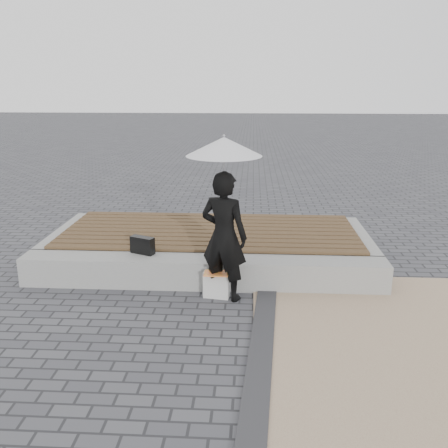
{
  "coord_description": "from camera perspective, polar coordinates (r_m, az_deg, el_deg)",
  "views": [
    {
      "loc": [
        0.66,
        -4.57,
        2.7
      ],
      "look_at": [
        0.32,
        1.22,
        1.0
      ],
      "focal_mm": 38.87,
      "sensor_mm": 36.0,
      "label": 1
    }
  ],
  "objects": [
    {
      "name": "ground",
      "position": [
        5.35,
        -4.28,
        -14.04
      ],
      "size": [
        80.0,
        80.0,
        0.0
      ],
      "primitive_type": "plane",
      "color": "#4A4B4F",
      "rests_on": "ground"
    },
    {
      "name": "timber_platform",
      "position": [
        7.81,
        -1.63,
        -2.33
      ],
      "size": [
        5.0,
        2.0,
        0.4
      ],
      "primitive_type": "cube",
      "color": "#9D9E99",
      "rests_on": "ground"
    },
    {
      "name": "timber_decking",
      "position": [
        7.74,
        -1.65,
        -0.78
      ],
      "size": [
        4.6,
        2.0,
        0.04
      ],
      "primitive_type": null,
      "color": "brown",
      "rests_on": "timber_platform"
    },
    {
      "name": "woman",
      "position": [
        6.09,
        0.0,
        -1.48
      ],
      "size": [
        0.71,
        0.59,
        1.67
      ],
      "primitive_type": "imported",
      "rotation": [
        0.0,
        0.0,
        2.78
      ],
      "color": "black",
      "rests_on": "ground"
    },
    {
      "name": "canvas_tote",
      "position": [
        6.33,
        -0.88,
        -7.15
      ],
      "size": [
        0.35,
        0.19,
        0.35
      ],
      "primitive_type": "cube",
      "rotation": [
        0.0,
        0.0,
        -0.16
      ],
      "color": "silver",
      "rests_on": "ground"
    },
    {
      "name": "seating_ledge",
      "position": [
        6.69,
        -2.52,
        -5.62
      ],
      "size": [
        5.0,
        0.45,
        0.4
      ],
      "primitive_type": "cube",
      "color": "gray",
      "rests_on": "ground"
    },
    {
      "name": "magazine",
      "position": [
        6.22,
        -0.93,
        -5.81
      ],
      "size": [
        0.31,
        0.23,
        0.01
      ],
      "primitive_type": "cube",
      "rotation": [
        0.0,
        0.0,
        -0.01
      ],
      "color": "#FF4B5B",
      "rests_on": "canvas_tote"
    },
    {
      "name": "handbag",
      "position": [
        6.84,
        -9.57,
        -2.47
      ],
      "size": [
        0.36,
        0.25,
        0.24
      ],
      "primitive_type": "cube",
      "rotation": [
        0.0,
        0.0,
        -0.41
      ],
      "color": "black",
      "rests_on": "seating_ledge"
    },
    {
      "name": "parasol",
      "position": [
        5.84,
        0.0,
        9.1
      ],
      "size": [
        0.92,
        0.92,
        1.18
      ],
      "rotation": [
        0.0,
        0.0,
        -0.32
      ],
      "color": "#A4A4A9",
      "rests_on": "ground"
    },
    {
      "name": "edging_band",
      "position": [
        4.87,
        4.09,
        -17.1
      ],
      "size": [
        0.61,
        5.2,
        0.04
      ],
      "primitive_type": "cube",
      "rotation": [
        0.0,
        0.0,
        -0.07
      ],
      "color": "#303033",
      "rests_on": "ground"
    }
  ]
}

